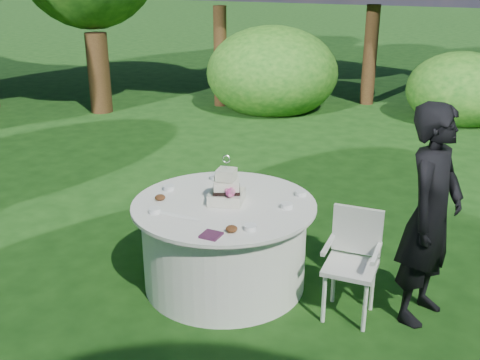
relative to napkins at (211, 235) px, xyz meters
name	(u,v)px	position (x,y,z in m)	size (l,w,h in m)	color
ground	(225,282)	(-0.20, 0.60, -0.78)	(80.00, 80.00, 0.00)	black
napkins	(211,235)	(0.00, 0.00, 0.00)	(0.14, 0.14, 0.02)	#4C203E
feather_plume	(176,215)	(-0.43, 0.20, 0.00)	(0.48, 0.07, 0.01)	white
guest	(431,216)	(1.43, 0.86, 0.09)	(0.63, 0.42, 1.74)	black
table	(224,243)	(-0.20, 0.60, -0.39)	(1.56, 1.56, 0.77)	white
cake	(227,190)	(-0.19, 0.62, 0.10)	(0.34, 0.34, 0.42)	white
chair	(353,255)	(0.91, 0.65, -0.26)	(0.43, 0.41, 0.88)	silver
votives	(229,199)	(-0.18, 0.65, 0.01)	(1.21, 0.99, 0.04)	white
petal_cups	(194,212)	(-0.31, 0.27, 0.02)	(0.91, 0.37, 0.05)	#562D16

